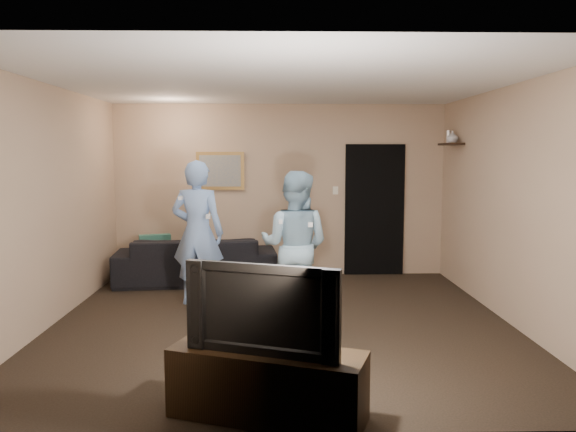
{
  "coord_description": "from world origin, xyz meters",
  "views": [
    {
      "loc": [
        -0.07,
        -6.04,
        1.85
      ],
      "look_at": [
        0.08,
        0.3,
        1.15
      ],
      "focal_mm": 35.0,
      "sensor_mm": 36.0,
      "label": 1
    }
  ],
  "objects_px": {
    "tv_console": "(267,384)",
    "wii_player_left": "(198,233)",
    "sofa": "(196,260)",
    "television": "(267,306)",
    "wii_player_right": "(295,246)"
  },
  "relations": [
    {
      "from": "sofa",
      "to": "television",
      "type": "distance_m",
      "value": 4.41
    },
    {
      "from": "tv_console",
      "to": "wii_player_left",
      "type": "relative_size",
      "value": 0.77
    },
    {
      "from": "sofa",
      "to": "wii_player_left",
      "type": "distance_m",
      "value": 1.31
    },
    {
      "from": "wii_player_right",
      "to": "sofa",
      "type": "bearing_deg",
      "value": 126.58
    },
    {
      "from": "tv_console",
      "to": "wii_player_left",
      "type": "xyz_separation_m",
      "value": [
        -0.9,
        3.07,
        0.64
      ]
    },
    {
      "from": "tv_console",
      "to": "television",
      "type": "height_order",
      "value": "television"
    },
    {
      "from": "tv_console",
      "to": "wii_player_right",
      "type": "bearing_deg",
      "value": 103.25
    },
    {
      "from": "tv_console",
      "to": "television",
      "type": "bearing_deg",
      "value": -160.23
    },
    {
      "from": "wii_player_right",
      "to": "television",
      "type": "bearing_deg",
      "value": -96.52
    },
    {
      "from": "tv_console",
      "to": "television",
      "type": "distance_m",
      "value": 0.56
    },
    {
      "from": "sofa",
      "to": "tv_console",
      "type": "bearing_deg",
      "value": 98.7
    },
    {
      "from": "wii_player_right",
      "to": "tv_console",
      "type": "bearing_deg",
      "value": -96.52
    },
    {
      "from": "wii_player_right",
      "to": "wii_player_left",
      "type": "bearing_deg",
      "value": 150.57
    },
    {
      "from": "television",
      "to": "wii_player_right",
      "type": "distance_m",
      "value": 2.43
    },
    {
      "from": "sofa",
      "to": "wii_player_right",
      "type": "height_order",
      "value": "wii_player_right"
    }
  ]
}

